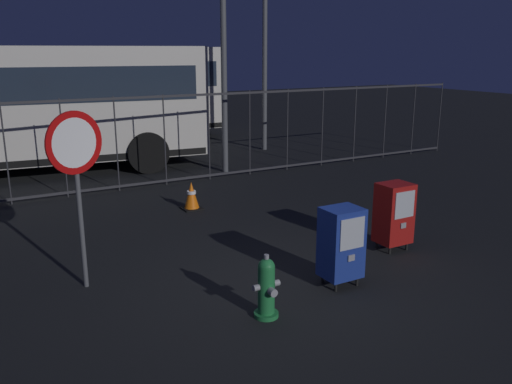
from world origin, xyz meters
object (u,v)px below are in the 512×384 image
(bus_far, at_px, (55,90))
(street_light_near_left, at_px, (223,14))
(traffic_cone, at_px, (191,196))
(newspaper_box_primary, at_px, (394,213))
(fire_hydrant, at_px, (266,288))
(stop_sign, at_px, (76,163))
(street_light_far_left, at_px, (265,17))
(newspaper_box_secondary, at_px, (341,243))

(bus_far, xyz_separation_m, street_light_near_left, (2.84, -6.17, 2.00))
(traffic_cone, bearing_deg, newspaper_box_primary, -62.18)
(fire_hydrant, height_order, street_light_near_left, street_light_near_left)
(traffic_cone, bearing_deg, stop_sign, -134.74)
(fire_hydrant, distance_m, street_light_far_left, 11.06)
(street_light_near_left, bearing_deg, newspaper_box_secondary, -103.87)
(newspaper_box_secondary, xyz_separation_m, street_light_far_left, (4.02, 8.81, 3.25))
(street_light_far_left, bearing_deg, newspaper_box_secondary, -114.52)
(bus_far, distance_m, street_light_far_left, 6.91)
(street_light_far_left, bearing_deg, fire_hydrant, -120.13)
(fire_hydrant, xyz_separation_m, newspaper_box_primary, (2.72, 0.90, 0.22))
(newspaper_box_primary, distance_m, stop_sign, 4.53)
(street_light_near_left, bearing_deg, street_light_far_left, 42.33)
(newspaper_box_secondary, height_order, traffic_cone, newspaper_box_secondary)
(newspaper_box_primary, bearing_deg, street_light_near_left, 88.36)
(newspaper_box_primary, height_order, newspaper_box_secondary, same)
(newspaper_box_primary, height_order, stop_sign, stop_sign)
(stop_sign, bearing_deg, street_light_near_left, 48.76)
(bus_far, bearing_deg, stop_sign, -96.67)
(street_light_near_left, xyz_separation_m, street_light_far_left, (2.38, 2.16, 0.11))
(newspaper_box_secondary, bearing_deg, bus_far, 95.35)
(newspaper_box_primary, bearing_deg, fire_hydrant, -161.79)
(newspaper_box_secondary, xyz_separation_m, bus_far, (-1.20, 12.82, 1.14))
(street_light_far_left, bearing_deg, bus_far, 142.46)
(fire_hydrant, xyz_separation_m, street_light_far_left, (5.27, 9.08, 3.47))
(fire_hydrant, bearing_deg, street_light_near_left, 67.30)
(traffic_cone, bearing_deg, street_light_far_left, 47.49)
(newspaper_box_secondary, xyz_separation_m, street_light_near_left, (1.64, 6.64, 3.14))
(newspaper_box_secondary, bearing_deg, newspaper_box_primary, 22.86)
(newspaper_box_primary, relative_size, traffic_cone, 1.92)
(traffic_cone, height_order, street_light_far_left, street_light_far_left)
(newspaper_box_primary, bearing_deg, street_light_far_left, 72.71)
(newspaper_box_primary, bearing_deg, stop_sign, 168.13)
(newspaper_box_primary, xyz_separation_m, stop_sign, (-4.31, 0.91, 1.03))
(street_light_near_left, height_order, street_light_far_left, street_light_far_left)
(stop_sign, bearing_deg, bus_far, 81.70)
(bus_far, relative_size, street_light_far_left, 1.62)
(newspaper_box_secondary, height_order, stop_sign, stop_sign)
(newspaper_box_primary, bearing_deg, newspaper_box_secondary, -157.14)
(street_light_far_left, bearing_deg, traffic_cone, -132.51)
(bus_far, bearing_deg, street_light_far_left, -35.92)
(stop_sign, distance_m, street_light_far_left, 10.25)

